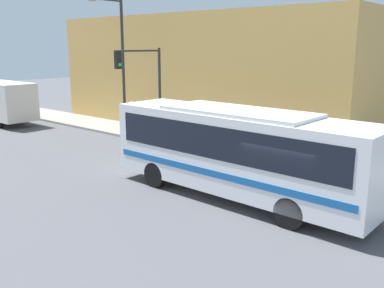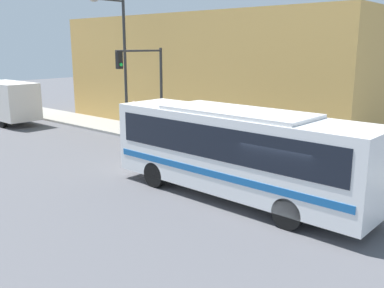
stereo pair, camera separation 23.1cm
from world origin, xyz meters
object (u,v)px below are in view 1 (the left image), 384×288
at_px(traffic_light_pole, 145,78).
at_px(pedestrian_near_corner, 132,114).
at_px(street_lamp, 119,57).
at_px(parking_meter, 207,133).
at_px(city_bus, 237,148).
at_px(delivery_truck, 0,101).
at_px(fire_hydrant, 258,151).

relative_size(traffic_light_pole, pedestrian_near_corner, 2.90).
relative_size(street_lamp, pedestrian_near_corner, 4.45).
distance_m(parking_meter, street_lamp, 7.79).
xyz_separation_m(city_bus, street_lamp, (4.81, 12.07, 2.94)).
distance_m(city_bus, traffic_light_pole, 9.83).
bearing_deg(traffic_light_pole, pedestrian_near_corner, 58.37).
bearing_deg(city_bus, street_lamp, 69.49).
height_order(city_bus, traffic_light_pole, traffic_light_pole).
height_order(delivery_truck, traffic_light_pole, traffic_light_pole).
height_order(parking_meter, pedestrian_near_corner, pedestrian_near_corner).
distance_m(fire_hydrant, street_lamp, 10.86).
height_order(fire_hydrant, street_lamp, street_lamp).
bearing_deg(parking_meter, traffic_light_pole, 105.35).
relative_size(fire_hydrant, street_lamp, 0.10).
xyz_separation_m(delivery_truck, parking_meter, (3.02, -16.52, -0.60)).
xyz_separation_m(city_bus, pedestrian_near_corner, (6.23, 12.66, -0.83)).
height_order(traffic_light_pole, street_lamp, street_lamp).
relative_size(delivery_truck, fire_hydrant, 8.71).
bearing_deg(street_lamp, traffic_light_pole, -106.16).
relative_size(parking_meter, pedestrian_near_corner, 0.71).
relative_size(delivery_truck, street_lamp, 0.87).
distance_m(city_bus, street_lamp, 13.32).
bearing_deg(city_bus, pedestrian_near_corner, 65.03).
relative_size(delivery_truck, traffic_light_pole, 1.33).
bearing_deg(pedestrian_near_corner, traffic_light_pole, -121.63).
height_order(city_bus, delivery_truck, city_bus).
xyz_separation_m(fire_hydrant, street_lamp, (-0.04, 9.97, 4.30)).
height_order(traffic_light_pole, pedestrian_near_corner, traffic_light_pole).
height_order(city_bus, street_lamp, street_lamp).
bearing_deg(delivery_truck, pedestrian_near_corner, -64.31).
distance_m(delivery_truck, parking_meter, 16.81).
xyz_separation_m(fire_hydrant, traffic_light_pole, (-0.98, 6.74, 3.20)).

